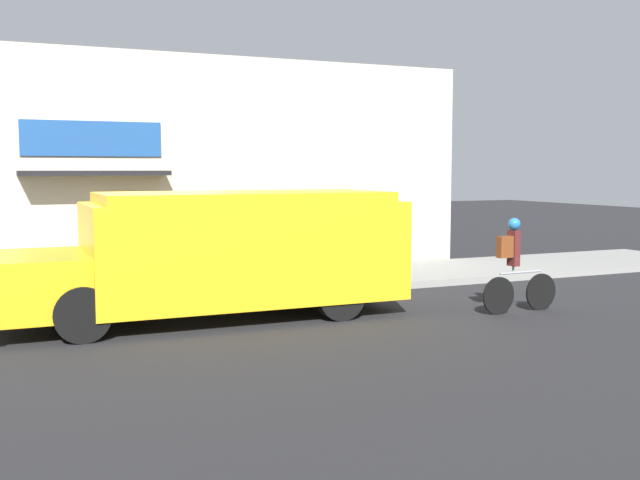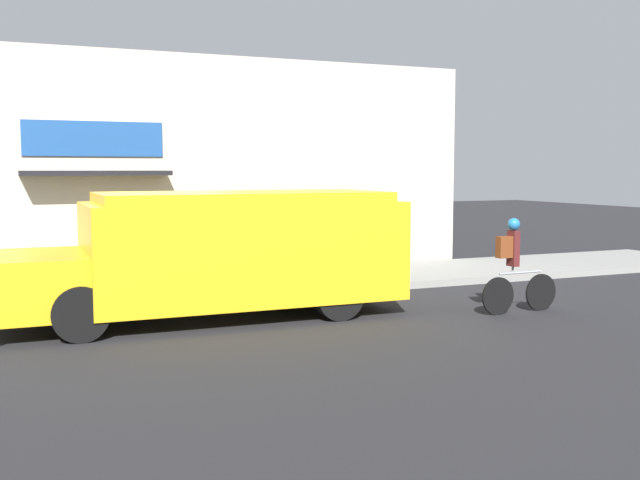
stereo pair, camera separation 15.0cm
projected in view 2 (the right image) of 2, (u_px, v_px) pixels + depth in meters
name	position (u px, v px, depth m)	size (l,w,h in m)	color
ground_plane	(158.00, 307.00, 13.18)	(70.00, 70.00, 0.00)	#232326
sidewalk	(143.00, 291.00, 14.54)	(28.00, 2.99, 0.14)	gray
storefront	(125.00, 167.00, 15.90)	(16.36, 0.89, 4.93)	beige
school_bus	(221.00, 252.00, 12.22)	(6.47, 2.76, 2.06)	yellow
cyclist	(515.00, 267.00, 12.59)	(1.56, 0.20, 1.62)	black
trash_bin	(127.00, 266.00, 14.77)	(0.51, 0.51, 0.75)	#2D5138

